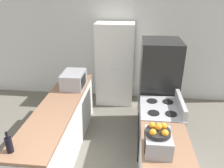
{
  "coord_description": "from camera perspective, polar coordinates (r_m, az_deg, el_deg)",
  "views": [
    {
      "loc": [
        0.37,
        -1.56,
        2.66
      ],
      "look_at": [
        0.0,
        1.97,
        1.05
      ],
      "focal_mm": 35.0,
      "sensor_mm": 36.0,
      "label": 1
    }
  ],
  "objects": [
    {
      "name": "stove",
      "position": [
        3.76,
        12.07,
        -11.93
      ],
      "size": [
        0.66,
        0.77,
        1.08
      ],
      "color": "#9E9EA3",
      "rests_on": "ground_plane"
    },
    {
      "name": "counter_left",
      "position": [
        3.87,
        -13.11,
        -11.25
      ],
      "size": [
        0.6,
        2.59,
        0.92
      ],
      "color": "silver",
      "rests_on": "ground_plane"
    },
    {
      "name": "microwave",
      "position": [
        4.11,
        -9.98,
        1.14
      ],
      "size": [
        0.4,
        0.53,
        0.29
      ],
      "color": "#939399",
      "rests_on": "counter_left"
    },
    {
      "name": "fruit_bowl",
      "position": [
        2.53,
        11.98,
        -11.89
      ],
      "size": [
        0.28,
        0.28,
        0.14
      ],
      "color": "black",
      "rests_on": "toaster_oven"
    },
    {
      "name": "pantry_cabinet",
      "position": [
        5.14,
        0.78,
        5.11
      ],
      "size": [
        0.86,
        0.59,
        1.92
      ],
      "color": "white",
      "rests_on": "ground_plane"
    },
    {
      "name": "wine_bottle",
      "position": [
        2.81,
        -25.31,
        -14.08
      ],
      "size": [
        0.08,
        0.08,
        0.27
      ],
      "color": "black",
      "rests_on": "counter_left"
    },
    {
      "name": "toaster_oven",
      "position": [
        2.62,
        11.88,
        -14.74
      ],
      "size": [
        0.3,
        0.37,
        0.22
      ],
      "color": "#939399",
      "rests_on": "counter_right"
    },
    {
      "name": "wall_back",
      "position": [
        5.35,
        1.86,
        9.69
      ],
      "size": [
        7.0,
        0.06,
        2.6
      ],
      "color": "silver",
      "rests_on": "ground_plane"
    },
    {
      "name": "refrigerator",
      "position": [
        4.23,
        11.91,
        -0.78
      ],
      "size": [
        0.71,
        0.75,
        1.79
      ],
      "color": "black",
      "rests_on": "ground_plane"
    }
  ]
}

